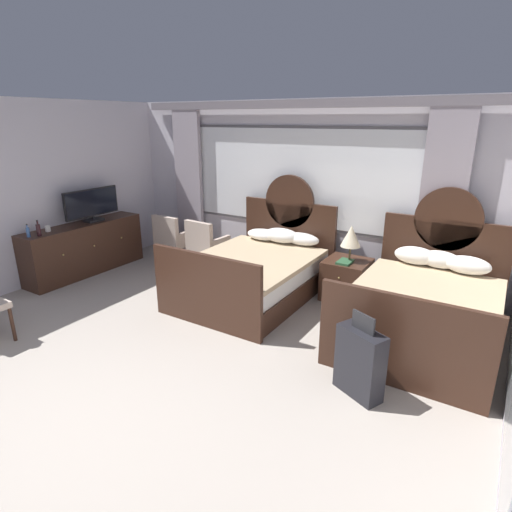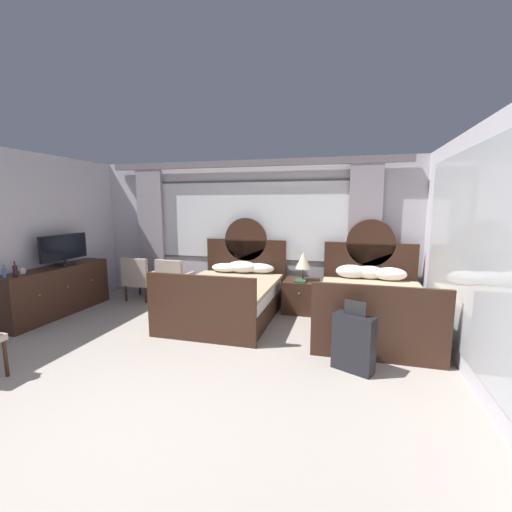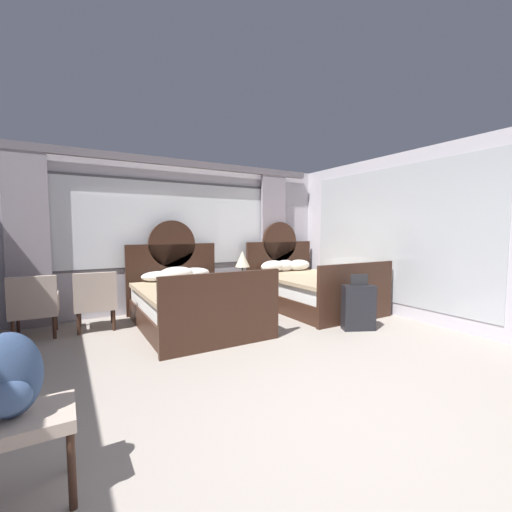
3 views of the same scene
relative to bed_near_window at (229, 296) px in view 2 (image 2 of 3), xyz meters
name	(u,v)px [view 2 (image 2 of 3)]	position (x,y,z in m)	size (l,w,h in m)	color
ground_plane	(95,444)	(0.04, -3.21, -0.35)	(24.00, 24.00, 0.00)	#9E9389
wall_back_window	(250,227)	(0.04, 1.18, 1.07)	(6.25, 0.22, 2.70)	silver
wall_left	(1,239)	(-3.12, -1.32, 1.00)	(0.07, 4.98, 2.70)	silver
wall_right_mirror	(480,255)	(3.19, -1.29, 1.00)	(0.08, 4.98, 2.70)	silver
bed_near_window	(229,296)	(0.00, 0.00, 0.00)	(1.57, 2.19, 1.61)	#382116
bed_near_mirror	(372,306)	(2.27, 0.00, 0.00)	(1.57, 2.19, 1.61)	#382116
nightstand_between_beds	(301,296)	(1.14, 0.58, -0.07)	(0.59, 0.61, 0.56)	#382116
table_lamp_on_nightstand	(303,261)	(1.16, 0.57, 0.55)	(0.27, 0.27, 0.50)	brown
book_on_nightstand	(301,281)	(1.14, 0.46, 0.22)	(0.18, 0.26, 0.03)	#285133
dresser_minibar	(56,291)	(-2.85, -0.67, 0.06)	(0.49, 1.99, 0.82)	#382116
tv_flatscreen	(64,249)	(-2.83, -0.46, 0.74)	(0.20, 0.99, 0.53)	black
bottle_spirit_blue	(4,273)	(-2.81, -1.57, 0.54)	(0.05, 0.05, 0.19)	#385B99
bottle_wine_dark	(15,271)	(-2.76, -1.44, 0.56)	(0.06, 0.06, 0.23)	black
cup_on_dresser	(23,271)	(-2.86, -1.24, 0.51)	(0.11, 0.08, 0.08)	white
armchair_by_window_left	(174,279)	(-1.27, 0.48, 0.10)	(0.58, 0.58, 0.85)	#B29E8E
armchair_by_window_centre	(140,277)	(-2.01, 0.48, 0.10)	(0.56, 0.56, 0.85)	#B29E8E
suitcase_on_floor	(354,343)	(1.99, -1.42, -0.02)	(0.49, 0.37, 0.81)	black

